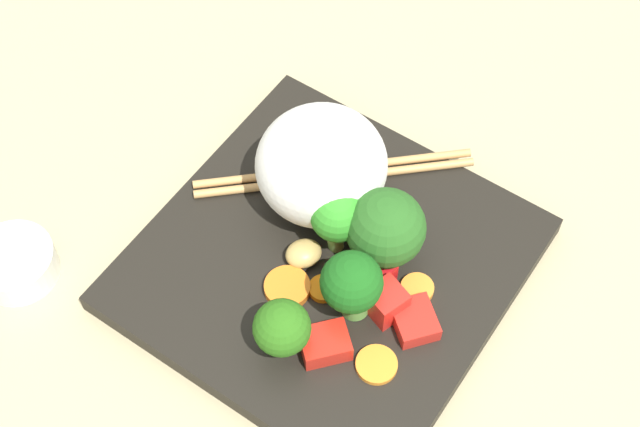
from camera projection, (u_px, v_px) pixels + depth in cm
name	position (u px, v px, depth cm)	size (l,w,h in cm)	color
ground_plane	(327.00, 276.00, 66.82)	(110.00, 110.00, 2.00)	tan
square_plate	(327.00, 264.00, 65.30)	(24.06, 24.06, 1.64)	black
rice_mound	(321.00, 165.00, 63.92)	(8.92, 9.10, 8.12)	white
broccoli_floret_0	(282.00, 328.00, 58.41)	(3.71, 3.71, 4.90)	#83BB5B
broccoli_floret_1	(352.00, 284.00, 59.65)	(4.11, 4.11, 5.75)	#5D9D43
broccoli_floret_2	(385.00, 229.00, 61.74)	(5.42, 5.42, 6.45)	#77AF5D
broccoli_floret_3	(339.00, 217.00, 62.03)	(3.76, 3.76, 5.79)	#7AAE4D
carrot_slice_0	(323.00, 289.00, 63.00)	(2.00, 2.00, 0.49)	orange
carrot_slice_1	(377.00, 365.00, 60.02)	(2.72, 2.72, 0.40)	orange
carrot_slice_2	(417.00, 289.00, 62.97)	(2.26, 2.26, 0.53)	orange
carrot_slice_3	(287.00, 288.00, 62.96)	(3.13, 3.13, 0.65)	orange
pepper_chunk_0	(415.00, 321.00, 61.25)	(3.05, 2.63, 1.28)	red
pepper_chunk_1	(325.00, 344.00, 60.19)	(3.11, 2.45, 1.54)	red
pepper_chunk_2	(386.00, 302.00, 61.38)	(2.30, 2.27, 2.37)	red
pepper_chunk_3	(366.00, 272.00, 63.06)	(3.07, 3.07, 1.65)	red
chicken_piece_0	(304.00, 254.00, 63.92)	(2.54, 2.15, 1.50)	tan
chopstick_pair	(334.00, 173.00, 68.17)	(16.52, 14.38, 0.61)	tan
sauce_cup	(16.00, 263.00, 64.91)	(5.70, 5.70, 2.33)	silver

